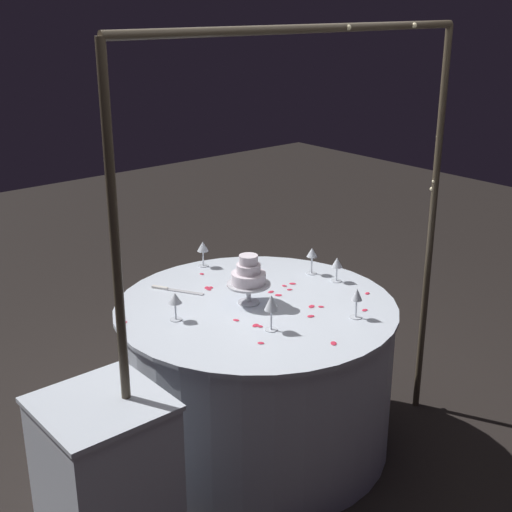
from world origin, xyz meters
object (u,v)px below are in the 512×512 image
at_px(wine_glass_4, 175,300).
at_px(tiered_cake, 249,276).
at_px(main_table, 256,375).
at_px(wine_glass_5, 357,296).
at_px(wine_glass_2, 203,248).
at_px(wine_glass_3, 337,264).
at_px(wine_glass_1, 312,254).
at_px(decorative_arch, 306,205).
at_px(wine_glass_0, 271,304).
at_px(cake_knife, 174,290).
at_px(side_table, 107,487).

bearing_deg(wine_glass_4, tiered_cake, 169.46).
relative_size(main_table, wine_glass_5, 9.36).
height_order(main_table, wine_glass_2, wine_glass_2).
bearing_deg(wine_glass_3, wine_glass_4, -9.24).
bearing_deg(wine_glass_1, decorative_arch, 42.21).
bearing_deg(wine_glass_5, wine_glass_0, -21.78).
relative_size(tiered_cake, wine_glass_4, 1.86).
xyz_separation_m(main_table, wine_glass_1, (-0.51, -0.13, 0.51)).
bearing_deg(wine_glass_3, decorative_arch, 28.96).
height_order(main_table, wine_glass_0, wine_glass_0).
bearing_deg(wine_glass_1, wine_glass_3, 97.79).
bearing_deg(cake_knife, wine_glass_0, 96.79).
distance_m(decorative_arch, wine_glass_4, 0.78).
distance_m(side_table, wine_glass_2, 1.56).
relative_size(tiered_cake, wine_glass_2, 1.72).
xyz_separation_m(decorative_arch, wine_glass_1, (-0.51, -0.47, -0.48)).
distance_m(main_table, side_table, 1.08).
bearing_deg(side_table, wine_glass_0, -177.56).
xyz_separation_m(tiered_cake, wine_glass_1, (-0.53, -0.09, -0.03)).
relative_size(side_table, wine_glass_2, 5.32).
bearing_deg(tiered_cake, wine_glass_0, 69.07).
bearing_deg(main_table, side_table, 16.32).
xyz_separation_m(main_table, cake_knife, (0.21, -0.42, 0.40)).
distance_m(main_table, wine_glass_3, 0.73).
distance_m(wine_glass_1, wine_glass_4, 0.92).
bearing_deg(wine_glass_2, side_table, 38.35).
height_order(wine_glass_0, wine_glass_5, wine_glass_0).
height_order(wine_glass_0, wine_glass_3, wine_glass_0).
relative_size(wine_glass_0, wine_glass_5, 1.16).
relative_size(wine_glass_4, cake_knife, 0.52).
height_order(wine_glass_2, wine_glass_3, wine_glass_2).
bearing_deg(wine_glass_4, cake_knife, -122.56).
bearing_deg(main_table, wine_glass_5, 122.36).
xyz_separation_m(main_table, wine_glass_3, (-0.54, 0.04, 0.50)).
xyz_separation_m(wine_glass_1, wine_glass_4, (0.92, 0.02, -0.01)).
xyz_separation_m(decorative_arch, side_table, (1.03, -0.03, -0.99)).
distance_m(main_table, wine_glass_5, 0.71).
distance_m(tiered_cake, wine_glass_2, 0.59).
bearing_deg(wine_glass_0, main_table, -116.46).
distance_m(wine_glass_1, wine_glass_3, 0.17).
distance_m(decorative_arch, wine_glass_1, 0.84).
xyz_separation_m(wine_glass_1, wine_glass_5, (0.24, 0.55, -0.00)).
distance_m(side_table, wine_glass_4, 0.91).
xyz_separation_m(wine_glass_0, wine_glass_3, (-0.67, -0.22, -0.03)).
height_order(tiered_cake, wine_glass_0, tiered_cake).
relative_size(side_table, tiered_cake, 3.09).
distance_m(decorative_arch, wine_glass_0, 0.48).
bearing_deg(tiered_cake, wine_glass_4, -10.54).
distance_m(wine_glass_2, wine_glass_4, 0.72).
distance_m(side_table, tiered_cake, 1.21).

